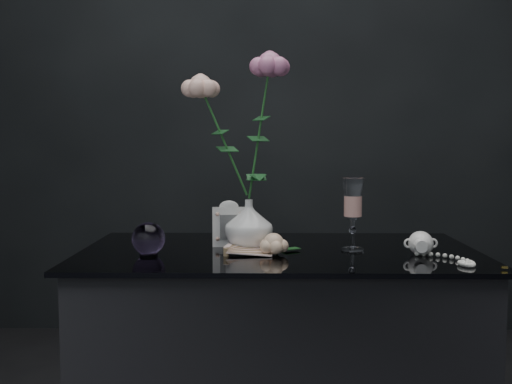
# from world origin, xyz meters

# --- Properties ---
(vase) EXTENTS (0.16, 0.16, 0.13)m
(vase) POSITION_xyz_m (-0.08, 0.05, 0.83)
(vase) COLOR white
(vase) RESTS_ON table
(wine_glass) EXTENTS (0.06, 0.06, 0.19)m
(wine_glass) POSITION_xyz_m (0.19, 0.04, 0.86)
(wine_glass) COLOR white
(wine_glass) RESTS_ON table
(picture_frame) EXTENTS (0.10, 0.08, 0.13)m
(picture_frame) POSITION_xyz_m (-0.14, 0.09, 0.83)
(picture_frame) COLOR white
(picture_frame) RESTS_ON table
(paperweight) EXTENTS (0.11, 0.11, 0.08)m
(paperweight) POSITION_xyz_m (-0.33, -0.03, 0.80)
(paperweight) COLOR #936EB3
(paperweight) RESTS_ON table
(paper_fan) EXTENTS (0.28, 0.25, 0.02)m
(paper_fan) POSITION_xyz_m (-0.14, -0.04, 0.77)
(paper_fan) COLOR beige
(paper_fan) RESTS_ON table
(loose_rose) EXTENTS (0.13, 0.17, 0.06)m
(loose_rose) POSITION_xyz_m (-0.02, -0.03, 0.79)
(loose_rose) COLOR beige
(loose_rose) RESTS_ON table
(pearl_jar) EXTENTS (0.22, 0.23, 0.06)m
(pearl_jar) POSITION_xyz_m (0.36, -0.02, 0.79)
(pearl_jar) COLOR white
(pearl_jar) RESTS_ON table
(roses) EXTENTS (0.27, 0.13, 0.45)m
(roses) POSITION_xyz_m (-0.10, 0.06, 1.10)
(roses) COLOR #FFB8A3
(roses) RESTS_ON vase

